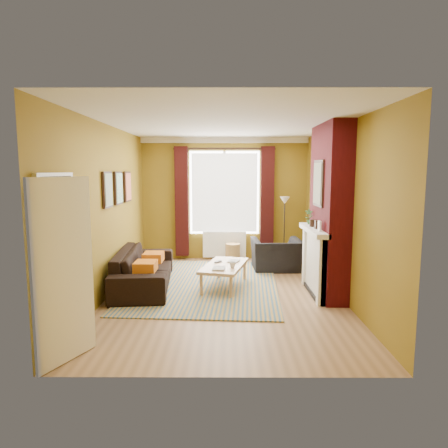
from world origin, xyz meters
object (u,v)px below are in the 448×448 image
(armchair, at_px, (276,255))
(floor_lamp, at_px, (285,211))
(coffee_table, at_px, (224,267))
(sofa, at_px, (144,268))
(wicker_stool, at_px, (233,253))

(armchair, height_order, floor_lamp, floor_lamp)
(coffee_table, bearing_deg, sofa, -168.28)
(coffee_table, bearing_deg, floor_lamp, 69.74)
(coffee_table, height_order, wicker_stool, coffee_table)
(armchair, distance_m, floor_lamp, 1.13)
(armchair, xyz_separation_m, floor_lamp, (0.26, 0.70, 0.85))
(floor_lamp, bearing_deg, armchair, -110.28)
(sofa, distance_m, wicker_stool, 2.57)
(coffee_table, relative_size, floor_lamp, 0.93)
(armchair, relative_size, coffee_table, 0.73)
(sofa, xyz_separation_m, wicker_stool, (1.61, 1.99, -0.13))
(floor_lamp, bearing_deg, wicker_stool, 176.52)
(wicker_stool, bearing_deg, armchair, -40.79)
(armchair, bearing_deg, sofa, 23.45)
(sofa, relative_size, coffee_table, 1.66)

